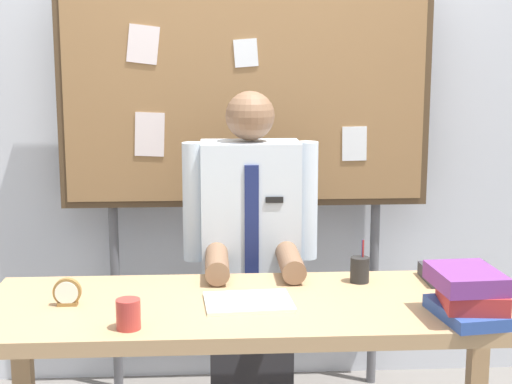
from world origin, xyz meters
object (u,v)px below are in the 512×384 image
(coffee_mug, at_px, (128,314))
(open_notebook, at_px, (248,302))
(pen_holder, at_px, (360,269))
(desk_clock, at_px, (67,293))
(book_stack, at_px, (468,294))
(paper_tray, at_px, (459,273))
(desk, at_px, (259,327))
(person, at_px, (250,277))
(bulletin_board, at_px, (246,101))

(coffee_mug, bearing_deg, open_notebook, 29.82)
(open_notebook, bearing_deg, pen_holder, 27.64)
(desk_clock, bearing_deg, coffee_mug, -45.86)
(book_stack, distance_m, coffee_mug, 1.08)
(desk_clock, relative_size, paper_tray, 0.36)
(open_notebook, bearing_deg, book_stack, -14.69)
(desk, height_order, book_stack, book_stack)
(desk, bearing_deg, person, 90.00)
(person, height_order, coffee_mug, person)
(book_stack, bearing_deg, open_notebook, 165.31)
(open_notebook, xyz_separation_m, desk_clock, (-0.61, 0.02, 0.04))
(desk_clock, relative_size, pen_holder, 0.59)
(book_stack, distance_m, desk_clock, 1.32)
(person, bearing_deg, book_stack, -49.28)
(person, bearing_deg, pen_holder, -42.86)
(person, relative_size, open_notebook, 4.90)
(desk, distance_m, open_notebook, 0.11)
(person, height_order, book_stack, person)
(bulletin_board, distance_m, desk_clock, 1.29)
(open_notebook, relative_size, coffee_mug, 3.10)
(desk, xyz_separation_m, coffee_mug, (-0.42, -0.24, 0.14))
(book_stack, bearing_deg, desk, 162.90)
(open_notebook, distance_m, coffee_mug, 0.44)
(book_stack, bearing_deg, coffee_mug, -178.07)
(desk, height_order, desk_clock, desk_clock)
(open_notebook, relative_size, paper_tray, 1.13)
(desk, height_order, coffee_mug, coffee_mug)
(bulletin_board, height_order, book_stack, bulletin_board)
(desk_clock, xyz_separation_m, pen_holder, (1.03, 0.20, 0.01))
(desk_clock, bearing_deg, person, 41.06)
(book_stack, relative_size, open_notebook, 1.05)
(coffee_mug, bearing_deg, desk, 29.66)
(desk, height_order, bulletin_board, bulletin_board)
(person, xyz_separation_m, paper_tray, (0.76, -0.36, 0.11))
(coffee_mug, bearing_deg, desk_clock, 134.14)
(bulletin_board, distance_m, open_notebook, 1.15)
(book_stack, bearing_deg, bulletin_board, 119.63)
(book_stack, height_order, desk_clock, book_stack)
(desk, distance_m, person, 0.56)
(desk, bearing_deg, book_stack, -17.10)
(book_stack, bearing_deg, person, 130.72)
(bulletin_board, xyz_separation_m, coffee_mug, (-0.42, -1.19, -0.58))
(person, distance_m, open_notebook, 0.59)
(person, xyz_separation_m, pen_holder, (0.39, -0.36, 0.13))
(desk, bearing_deg, open_notebook, -151.95)
(person, bearing_deg, desk_clock, -138.94)
(paper_tray, bearing_deg, open_notebook, -164.57)
(paper_tray, bearing_deg, bulletin_board, 135.28)
(coffee_mug, distance_m, pen_holder, 0.92)
(open_notebook, height_order, coffee_mug, coffee_mug)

